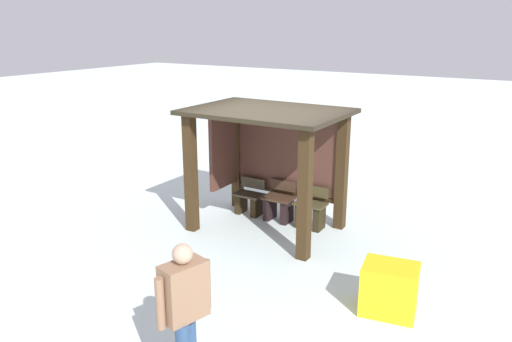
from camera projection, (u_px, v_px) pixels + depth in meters
ground_plane at (266, 228)px, 9.32m from camera, size 60.00×60.00×0.00m
bus_shelter at (268, 143)px, 9.10m from camera, size 2.70×1.95×2.22m
bench_left_inside at (249, 200)px, 9.96m from camera, size 0.57×0.36×0.71m
bench_center_inside at (279, 205)px, 9.62m from camera, size 0.57×0.40×0.76m
bench_right_inside at (311, 212)px, 9.28m from camera, size 0.57×0.37×0.76m
person_walking at (185, 303)px, 5.09m from camera, size 0.38×0.66×1.58m
grit_bin at (389, 289)px, 6.54m from camera, size 0.78×0.67×0.66m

